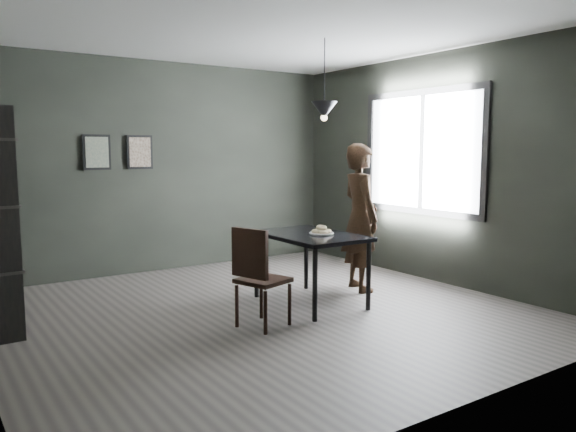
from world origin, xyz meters
TOP-DOWN VIEW (x-y plane):
  - ground at (0.00, 0.00)m, footprint 5.00×5.00m
  - back_wall at (0.00, 2.50)m, footprint 5.00×0.10m
  - ceiling at (0.00, 0.00)m, footprint 5.00×5.00m
  - window_assembly at (2.47, 0.20)m, footprint 0.04×1.96m
  - cafe_table at (0.60, 0.00)m, footprint 0.80×1.20m
  - white_plate at (0.66, -0.11)m, footprint 0.23×0.23m
  - donut_pile at (0.66, -0.11)m, footprint 0.21×0.21m
  - woman at (1.44, 0.16)m, footprint 0.56×0.71m
  - wood_chair at (-0.30, -0.41)m, footprint 0.51×0.51m
  - pendant_lamp at (0.85, 0.10)m, footprint 0.28×0.28m
  - framed_print_left at (-0.90, 2.47)m, footprint 0.34×0.04m
  - framed_print_right at (-0.35, 2.47)m, footprint 0.34×0.04m

SIDE VIEW (x-z plane):
  - ground at x=0.00m, z-range 0.00..0.00m
  - wood_chair at x=-0.30m, z-range 0.06..1.00m
  - cafe_table at x=0.60m, z-range 0.30..1.05m
  - white_plate at x=0.66m, z-range 0.75..0.76m
  - donut_pile at x=0.66m, z-range 0.75..0.84m
  - woman at x=1.44m, z-range 0.00..1.70m
  - back_wall at x=0.00m, z-range 0.00..2.80m
  - window_assembly at x=2.47m, z-range 0.82..2.38m
  - framed_print_left at x=-0.90m, z-range 1.38..1.82m
  - framed_print_right at x=-0.35m, z-range 1.38..1.82m
  - pendant_lamp at x=0.85m, z-range 1.62..2.48m
  - ceiling at x=0.00m, z-range 2.79..2.81m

